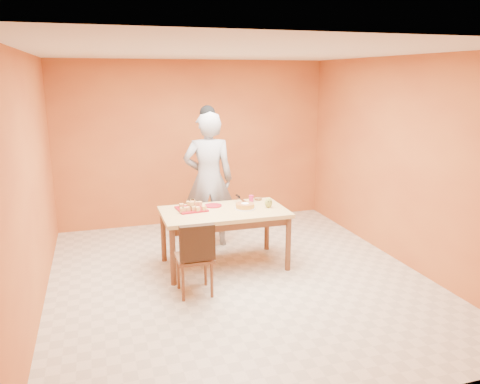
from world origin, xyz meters
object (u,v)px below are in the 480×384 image
object	(u,v)px
pastry_platter	(191,209)
magenta_glass	(251,198)
checker_tin	(258,199)
dining_chair	(195,256)
egg_ornament	(268,203)
sponge_cake	(245,206)
dining_table	(224,217)
red_dinner_plate	(213,206)
person	(209,180)

from	to	relation	value
pastry_platter	magenta_glass	distance (m)	0.88
pastry_platter	checker_tin	distance (m)	1.01
dining_chair	egg_ornament	size ratio (longest dim) A/B	6.83
sponge_cake	checker_tin	size ratio (longest dim) A/B	2.35
dining_table	sponge_cake	bearing A→B (deg)	-1.51
dining_chair	red_dinner_plate	size ratio (longest dim) A/B	3.82
egg_ornament	dining_chair	bearing A→B (deg)	-160.74
person	magenta_glass	distance (m)	0.75
person	checker_tin	distance (m)	0.80
pastry_platter	egg_ornament	xyz separation A→B (m)	(0.99, -0.19, 0.05)
sponge_cake	egg_ornament	distance (m)	0.31
red_dinner_plate	magenta_glass	world-z (taller)	magenta_glass
pastry_platter	egg_ornament	distance (m)	1.01
checker_tin	red_dinner_plate	bearing A→B (deg)	-170.13
egg_ornament	checker_tin	xyz separation A→B (m)	(-0.01, 0.40, -0.05)
dining_table	pastry_platter	bearing A→B (deg)	159.88
person	red_dinner_plate	size ratio (longest dim) A/B	8.50
pastry_platter	magenta_glass	world-z (taller)	magenta_glass
person	magenta_glass	size ratio (longest dim) A/B	21.93
dining_chair	sponge_cake	xyz separation A→B (m)	(0.82, 0.69, 0.34)
magenta_glass	checker_tin	world-z (taller)	magenta_glass
red_dinner_plate	pastry_platter	bearing A→B (deg)	-164.29
checker_tin	magenta_glass	bearing A→B (deg)	-155.99
pastry_platter	checker_tin	bearing A→B (deg)	11.74
dining_chair	dining_table	bearing A→B (deg)	53.00
pastry_platter	checker_tin	world-z (taller)	checker_tin
dining_table	person	distance (m)	0.91
red_dinner_plate	dining_table	bearing A→B (deg)	-69.57
person	magenta_glass	xyz separation A→B (m)	(0.47, -0.56, -0.18)
sponge_cake	pastry_platter	bearing A→B (deg)	167.31
egg_ornament	magenta_glass	distance (m)	0.37
egg_ornament	checker_tin	distance (m)	0.40
checker_tin	pastry_platter	bearing A→B (deg)	-168.26
dining_table	person	world-z (taller)	person
dining_chair	person	bearing A→B (deg)	71.39
dining_chair	egg_ornament	xyz separation A→B (m)	(1.13, 0.65, 0.37)
person	red_dinner_plate	distance (m)	0.66
dining_table	dining_chair	size ratio (longest dim) A/B	1.81
dining_table	magenta_glass	distance (m)	0.57
dining_chair	person	distance (m)	1.73
pastry_platter	sponge_cake	world-z (taller)	sponge_cake
person	checker_tin	size ratio (longest dim) A/B	19.07
dining_chair	pastry_platter	size ratio (longest dim) A/B	2.47
dining_table	egg_ornament	bearing A→B (deg)	-4.44
pastry_platter	sponge_cake	size ratio (longest dim) A/B	1.48
person	egg_ornament	world-z (taller)	person
person	red_dinner_plate	world-z (taller)	person
magenta_glass	checker_tin	bearing A→B (deg)	24.01
magenta_glass	egg_ornament	bearing A→B (deg)	-70.28
sponge_cake	checker_tin	xyz separation A→B (m)	(0.31, 0.36, -0.02)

